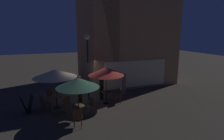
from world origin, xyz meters
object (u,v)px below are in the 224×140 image
object	(u,v)px
cafe_chair_1	(78,116)
patron_standing_1	(101,87)
cafe_table_0	(106,95)
patron_standing_2	(80,89)
patio_umbrella_2	(55,74)
cafe_chair_4	(66,102)
street_lamp_near_corner	(87,50)
patron_standing_0	(124,82)
cafe_chair_5	(51,95)
menu_sandwich_board	(27,104)
patio_umbrella_0	(106,71)
cafe_table_1	(79,111)
cafe_chair_2	(91,105)
cafe_chair_3	(44,102)
patio_umbrella_1	(78,83)
cafe_chair_0	(119,94)
cafe_table_2	(57,100)

from	to	relation	value
cafe_chair_1	patron_standing_1	size ratio (longest dim) A/B	0.58
cafe_table_0	patron_standing_2	xyz separation A→B (m)	(-1.50, 0.86, 0.36)
patio_umbrella_2	cafe_chair_4	bearing A→B (deg)	-59.49
patron_standing_2	patio_umbrella_2	bearing A→B (deg)	86.64
cafe_chair_1	patio_umbrella_2	bearing A→B (deg)	28.44
street_lamp_near_corner	patron_standing_0	size ratio (longest dim) A/B	2.53
cafe_chair_5	patron_standing_0	distance (m)	5.12
patio_umbrella_2	patron_standing_0	world-z (taller)	patio_umbrella_2
menu_sandwich_board	patio_umbrella_0	size ratio (longest dim) A/B	0.41
street_lamp_near_corner	patio_umbrella_2	size ratio (longest dim) A/B	1.73
cafe_table_0	cafe_table_1	xyz separation A→B (m)	(-2.08, -1.65, -0.02)
patio_umbrella_0	cafe_chair_2	xyz separation A→B (m)	(-1.34, -1.23, -1.52)
cafe_chair_2	cafe_chair_4	size ratio (longest dim) A/B	1.01
menu_sandwich_board	patron_standing_0	size ratio (longest dim) A/B	0.56
cafe_chair_3	patron_standing_1	distance (m)	3.79
cafe_table_0	patio_umbrella_1	size ratio (longest dim) A/B	0.35
patron_standing_1	patio_umbrella_2	bearing A→B (deg)	-133.35
street_lamp_near_corner	cafe_chair_2	world-z (taller)	street_lamp_near_corner
menu_sandwich_board	cafe_chair_5	bearing A→B (deg)	16.82
menu_sandwich_board	cafe_table_0	bearing A→B (deg)	-21.59
street_lamp_near_corner	patio_umbrella_1	world-z (taller)	street_lamp_near_corner
patron_standing_0	cafe_chair_1	bearing A→B (deg)	-136.62
cafe_table_1	cafe_chair_2	world-z (taller)	cafe_chair_2
cafe_table_1	cafe_chair_0	bearing A→B (deg)	26.30
patron_standing_1	cafe_chair_5	bearing A→B (deg)	-148.13
street_lamp_near_corner	patio_umbrella_2	distance (m)	2.56
cafe_chair_3	cafe_chair_4	size ratio (longest dim) A/B	1.05
cafe_chair_1	patron_standing_0	xyz separation A→B (m)	(4.10, 3.71, 0.29)
patio_umbrella_1	patron_standing_1	world-z (taller)	patio_umbrella_1
patio_umbrella_2	patio_umbrella_0	bearing A→B (deg)	-7.46
cafe_table_0	patron_standing_1	xyz separation A→B (m)	(-0.05, 0.83, 0.33)
cafe_table_1	patron_standing_2	world-z (taller)	patron_standing_2
patio_umbrella_1	cafe_chair_1	xyz separation A→B (m)	(-0.22, -0.83, -1.41)
cafe_chair_2	patron_standing_2	world-z (taller)	patron_standing_2
cafe_chair_4	patron_standing_1	bearing A→B (deg)	-94.84
menu_sandwich_board	cafe_chair_1	bearing A→B (deg)	-68.03
patio_umbrella_0	menu_sandwich_board	bearing A→B (deg)	176.61
menu_sandwich_board	cafe_chair_5	distance (m)	1.61
cafe_chair_0	cafe_chair_4	distance (m)	3.37
cafe_chair_1	cafe_chair_4	bearing A→B (deg)	21.53
cafe_table_0	cafe_chair_0	distance (m)	0.84
cafe_chair_2	patron_standing_1	world-z (taller)	patron_standing_1
cafe_table_2	patron_standing_1	distance (m)	3.01
street_lamp_near_corner	cafe_table_2	size ratio (longest dim) A/B	5.77
street_lamp_near_corner	cafe_chair_4	size ratio (longest dim) A/B	4.68
patio_umbrella_2	patron_standing_2	size ratio (longest dim) A/B	1.44
cafe_chair_1	patio_umbrella_0	bearing A→B (deg)	-28.26
cafe_table_0	patron_standing_2	bearing A→B (deg)	150.32
cafe_table_1	cafe_chair_3	bearing A→B (deg)	134.16
menu_sandwich_board	patio_umbrella_0	bearing A→B (deg)	-21.59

